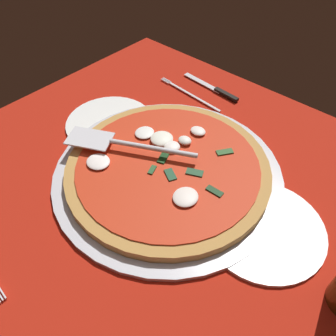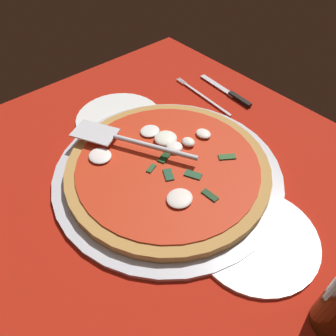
{
  "view_description": "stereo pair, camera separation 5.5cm",
  "coord_description": "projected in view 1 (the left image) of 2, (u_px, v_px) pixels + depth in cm",
  "views": [
    {
      "loc": [
        30.39,
        -28.88,
        50.0
      ],
      "look_at": [
        0.05,
        5.04,
        2.32
      ],
      "focal_mm": 35.91,
      "sensor_mm": 36.0,
      "label": 1
    },
    {
      "loc": [
        34.27,
        -24.96,
        50.0
      ],
      "look_at": [
        0.05,
        5.04,
        2.32
      ],
      "focal_mm": 35.91,
      "sensor_mm": 36.0,
      "label": 2
    }
  ],
  "objects": [
    {
      "name": "ground_plane",
      "position": [
        151.0,
        191.0,
        0.65
      ],
      "size": [
        90.91,
        90.91,
        0.8
      ],
      "primitive_type": "cube",
      "color": "#A61C0E"
    },
    {
      "name": "checker_pattern",
      "position": [
        150.0,
        190.0,
        0.65
      ],
      "size": [
        90.91,
        90.91,
        0.1
      ],
      "color": "silver",
      "rests_on": "ground_plane"
    },
    {
      "name": "pizza_pan",
      "position": [
        168.0,
        174.0,
        0.67
      ],
      "size": [
        45.28,
        45.28,
        1.22
      ],
      "primitive_type": "cylinder",
      "color": "silver",
      "rests_on": "ground_plane"
    },
    {
      "name": "dinner_plate_left",
      "position": [
        110.0,
        123.0,
        0.78
      ],
      "size": [
        20.13,
        20.13,
        1.0
      ],
      "primitive_type": "cylinder",
      "color": "white",
      "rests_on": "ground_plane"
    },
    {
      "name": "dinner_plate_right",
      "position": [
        263.0,
        229.0,
        0.58
      ],
      "size": [
        21.13,
        21.13,
        1.0
      ],
      "primitive_type": "cylinder",
      "color": "white",
      "rests_on": "ground_plane"
    },
    {
      "name": "pizza",
      "position": [
        168.0,
        167.0,
        0.66
      ],
      "size": [
        39.98,
        39.98,
        3.49
      ],
      "color": "#B78542",
      "rests_on": "pizza_pan"
    },
    {
      "name": "pizza_server",
      "position": [
        123.0,
        144.0,
        0.67
      ],
      "size": [
        25.19,
        15.35,
        1.0
      ],
      "rotation": [
        0.0,
        0.0,
        3.63
      ],
      "color": "silver",
      "rests_on": "pizza"
    },
    {
      "name": "place_setting_far",
      "position": [
        203.0,
        93.0,
        0.87
      ],
      "size": [
        21.2,
        15.19,
        1.4
      ],
      "rotation": [
        0.0,
        0.0,
        3.07
      ],
      "color": "white",
      "rests_on": "ground_plane"
    }
  ]
}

